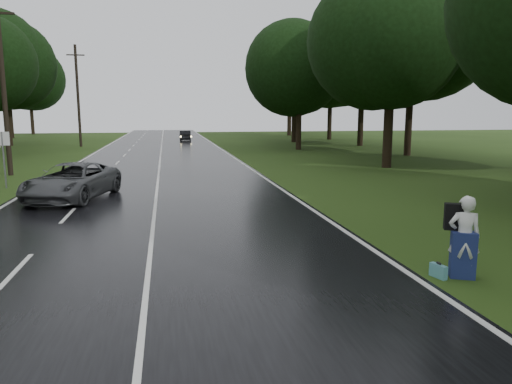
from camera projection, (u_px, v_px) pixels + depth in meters
ground at (146, 295)px, 9.59m from camera, size 160.00×160.00×0.00m
road at (159, 172)px, 28.97m from camera, size 12.00×140.00×0.04m
lane_center at (159, 172)px, 28.96m from camera, size 0.12×140.00×0.01m
grey_car at (72, 181)px, 19.87m from camera, size 3.84×5.87×1.50m
far_car at (185, 136)px, 60.66m from camera, size 1.55×3.97×1.29m
hitchhiker at (463, 240)px, 10.49m from camera, size 0.80×0.78×1.86m
suitcase at (438, 271)px, 10.57m from camera, size 0.23×0.45×0.31m
utility_pole_mid at (11, 175)px, 27.79m from camera, size 1.80×0.28×10.08m
utility_pole_far at (81, 147)px, 50.95m from camera, size 1.80×0.28×10.57m
road_sign_b at (6, 188)px, 23.04m from camera, size 0.65×0.10×2.72m
tree_left_f at (10, 146)px, 52.27m from camera, size 9.74×9.74×15.22m
tree_right_d at (386, 167)px, 31.74m from camera, size 9.31×9.31×14.54m
tree_right_e at (298, 150)px, 46.79m from camera, size 8.39×8.39×13.11m
tree_right_f at (294, 142)px, 58.55m from camera, size 9.31×9.31×14.54m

